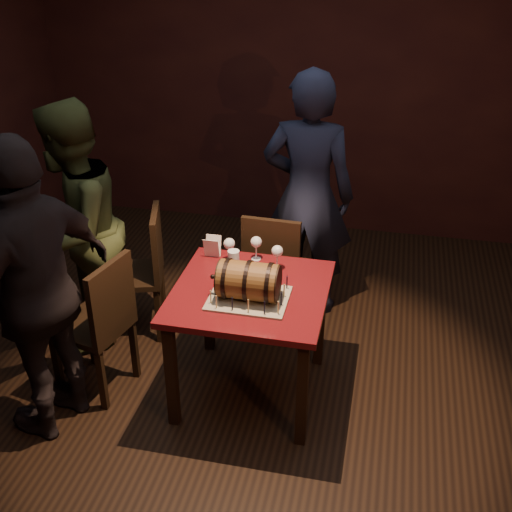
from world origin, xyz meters
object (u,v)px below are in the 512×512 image
person_left_front (39,292)px  chair_back (274,267)px  chair_left_rear (144,266)px  person_back (308,196)px  barrel_cake (248,281)px  wine_glass_left (229,245)px  chair_left_front (101,320)px  wine_glass_mid (256,243)px  wine_glass_right (277,252)px  pint_of_ale (234,262)px  pub_table (250,306)px  person_left_rear (75,231)px

person_left_front → chair_back: bearing=154.3°
chair_left_rear → person_back: (1.05, 0.57, 0.39)m
barrel_cake → chair_left_rear: barrel_cake is taller
wine_glass_left → chair_left_rear: (-0.67, 0.20, -0.35)m
chair_left_front → person_back: bearing=49.8°
wine_glass_mid → wine_glass_right: size_ratio=1.00×
wine_glass_left → person_left_front: 1.17m
pint_of_ale → person_left_front: 1.14m
chair_left_front → wine_glass_mid: bearing=32.6°
person_left_front → chair_left_front: bearing=167.9°
pub_table → chair_back: (0.01, 0.69, -0.12)m
wine_glass_right → person_left_front: person_left_front is taller
barrel_cake → chair_left_front: 0.97m
barrel_cake → person_back: bearing=82.3°
person_back → person_left_rear: size_ratio=1.06×
barrel_cake → person_back: size_ratio=0.22×
pub_table → person_left_rear: 1.31m
chair_left_rear → person_left_rear: bearing=-151.3°
person_left_rear → wine_glass_left: bearing=91.4°
person_left_front → person_left_rear: bearing=-150.2°
chair_left_front → person_back: (1.06, 1.25, 0.39)m
person_left_rear → person_left_front: person_left_front is taller
pub_table → pint_of_ale: 0.29m
pint_of_ale → person_back: (0.32, 0.91, 0.09)m
wine_glass_mid → wine_glass_right: 0.18m
wine_glass_right → chair_left_front: bearing=-155.7°
chair_left_rear → person_left_rear: (-0.38, -0.21, 0.33)m
wine_glass_left → chair_left_rear: 0.78m
pub_table → person_back: size_ratio=0.50×
wine_glass_right → pint_of_ale: wine_glass_right is taller
pub_table → barrel_cake: (0.01, -0.10, 0.23)m
pub_table → chair_left_front: chair_left_front is taller
barrel_cake → pint_of_ale: 0.32m
pint_of_ale → person_back: bearing=70.8°
person_left_rear → person_left_front: 0.82m
chair_back → person_left_rear: size_ratio=0.54×
wine_glass_left → person_left_front: (-0.86, -0.80, 0.02)m
pub_table → person_back: (0.17, 1.08, 0.27)m
barrel_cake → chair_left_front: size_ratio=0.43×
chair_back → person_back: (0.17, 0.39, 0.39)m
pub_table → pint_of_ale: bearing=129.2°
wine_glass_mid → chair_left_front: (-0.84, -0.54, -0.34)m
wine_glass_right → person_back: person_back is taller
wine_glass_right → chair_back: bearing=103.2°
pub_table → wine_glass_right: wine_glass_right is taller
wine_glass_right → pint_of_ale: bearing=-157.7°
barrel_cake → wine_glass_right: bearing=76.3°
wine_glass_right → chair_left_rear: bearing=166.7°
chair_back → barrel_cake: bearing=-89.6°
person_left_front → barrel_cake: bearing=126.3°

